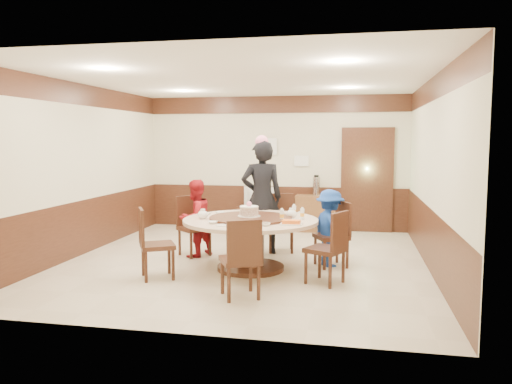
% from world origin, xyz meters
% --- Properties ---
extents(room, '(6.00, 6.04, 2.84)m').
position_xyz_m(room, '(0.01, 0.01, 1.08)').
color(room, beige).
rests_on(room, ground).
extents(banquet_table, '(1.95, 1.95, 0.78)m').
position_xyz_m(banquet_table, '(0.18, -0.49, 0.53)').
color(banquet_table, '#3D1F13').
rests_on(banquet_table, ground).
extents(chair_0, '(0.59, 0.59, 0.97)m').
position_xyz_m(chair_0, '(1.35, -0.06, 0.30)').
color(chair_0, '#3D1F13').
rests_on(chair_0, ground).
extents(chair_1, '(0.50, 0.51, 0.97)m').
position_xyz_m(chair_1, '(0.44, 0.81, 0.30)').
color(chair_1, '#3D1F13').
rests_on(chair_1, ground).
extents(chair_2, '(0.62, 0.62, 0.97)m').
position_xyz_m(chair_2, '(-0.92, 0.23, 0.30)').
color(chair_2, '#3D1F13').
rests_on(chair_2, ground).
extents(chair_3, '(0.60, 0.60, 0.97)m').
position_xyz_m(chair_3, '(-0.99, -1.19, 0.30)').
color(chair_3, '#3D1F13').
rests_on(chair_3, ground).
extents(chair_4, '(0.59, 0.60, 0.97)m').
position_xyz_m(chair_4, '(0.33, -1.78, 0.30)').
color(chair_4, '#3D1F13').
rests_on(chair_4, ground).
extents(chair_5, '(0.59, 0.59, 0.97)m').
position_xyz_m(chair_5, '(1.31, -0.99, 0.30)').
color(chair_5, '#3D1F13').
rests_on(chair_5, ground).
extents(person_standing, '(0.78, 0.63, 1.87)m').
position_xyz_m(person_standing, '(0.14, 0.60, 0.94)').
color(person_standing, black).
rests_on(person_standing, ground).
extents(person_red, '(0.71, 0.76, 1.25)m').
position_xyz_m(person_red, '(-0.87, 0.16, 0.63)').
color(person_red, '#A2151C').
rests_on(person_red, ground).
extents(person_blue, '(0.77, 0.86, 1.16)m').
position_xyz_m(person_blue, '(1.30, -0.05, 0.58)').
color(person_blue, navy).
rests_on(person_blue, ground).
extents(birthday_cake, '(0.34, 0.34, 0.22)m').
position_xyz_m(birthday_cake, '(0.15, -0.44, 0.86)').
color(birthday_cake, white).
rests_on(birthday_cake, banquet_table).
extents(teapot_left, '(0.17, 0.15, 0.13)m').
position_xyz_m(teapot_left, '(-0.50, -0.62, 0.81)').
color(teapot_left, white).
rests_on(teapot_left, banquet_table).
extents(teapot_right, '(0.17, 0.15, 0.13)m').
position_xyz_m(teapot_right, '(0.75, -0.27, 0.81)').
color(teapot_right, white).
rests_on(teapot_right, banquet_table).
extents(bowl_0, '(0.14, 0.14, 0.03)m').
position_xyz_m(bowl_0, '(-0.38, -0.11, 0.77)').
color(bowl_0, white).
rests_on(bowl_0, banquet_table).
extents(bowl_1, '(0.14, 0.14, 0.04)m').
position_xyz_m(bowl_1, '(0.50, -1.02, 0.77)').
color(bowl_1, white).
rests_on(bowl_1, banquet_table).
extents(bowl_2, '(0.13, 0.13, 0.03)m').
position_xyz_m(bowl_2, '(-0.23, -0.99, 0.77)').
color(bowl_2, white).
rests_on(bowl_2, banquet_table).
extents(bowl_3, '(0.13, 0.13, 0.04)m').
position_xyz_m(bowl_3, '(0.87, -0.65, 0.77)').
color(bowl_3, white).
rests_on(bowl_3, banquet_table).
extents(saucer_near, '(0.18, 0.18, 0.01)m').
position_xyz_m(saucer_near, '(-0.07, -1.14, 0.76)').
color(saucer_near, white).
rests_on(saucer_near, banquet_table).
extents(saucer_far, '(0.18, 0.18, 0.01)m').
position_xyz_m(saucer_far, '(0.63, 0.01, 0.76)').
color(saucer_far, white).
rests_on(saucer_far, banquet_table).
extents(shrimp_platter, '(0.30, 0.20, 0.06)m').
position_xyz_m(shrimp_platter, '(0.83, -0.87, 0.78)').
color(shrimp_platter, white).
rests_on(shrimp_platter, banquet_table).
extents(bottle_0, '(0.06, 0.06, 0.16)m').
position_xyz_m(bottle_0, '(0.65, -0.57, 0.83)').
color(bottle_0, white).
rests_on(bottle_0, banquet_table).
extents(bottle_1, '(0.06, 0.06, 0.16)m').
position_xyz_m(bottle_1, '(0.93, -0.40, 0.83)').
color(bottle_1, white).
rests_on(bottle_1, banquet_table).
extents(bottle_2, '(0.06, 0.06, 0.16)m').
position_xyz_m(bottle_2, '(0.77, -0.09, 0.83)').
color(bottle_2, white).
rests_on(bottle_2, banquet_table).
extents(tv_stand, '(0.85, 0.45, 0.50)m').
position_xyz_m(tv_stand, '(-0.32, 2.75, 0.25)').
color(tv_stand, '#3D1F13').
rests_on(tv_stand, ground).
extents(television, '(0.71, 0.18, 0.40)m').
position_xyz_m(television, '(-0.32, 2.75, 0.70)').
color(television, gray).
rests_on(television, tv_stand).
extents(side_cabinet, '(0.80, 0.40, 0.75)m').
position_xyz_m(side_cabinet, '(0.87, 2.78, 0.38)').
color(side_cabinet, brown).
rests_on(side_cabinet, ground).
extents(thermos, '(0.15, 0.15, 0.38)m').
position_xyz_m(thermos, '(0.88, 2.78, 0.94)').
color(thermos, silver).
rests_on(thermos, side_cabinet).
extents(notice_left, '(0.25, 0.00, 0.35)m').
position_xyz_m(notice_left, '(-0.10, 2.96, 1.75)').
color(notice_left, white).
rests_on(notice_left, room).
extents(notice_right, '(0.30, 0.00, 0.22)m').
position_xyz_m(notice_right, '(0.55, 2.96, 1.45)').
color(notice_right, white).
rests_on(notice_right, room).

